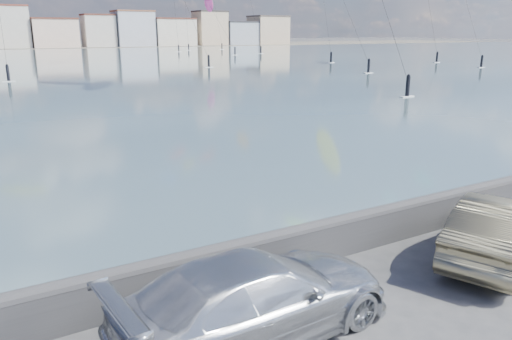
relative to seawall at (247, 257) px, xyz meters
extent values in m
plane|color=#333335|center=(0.00, -2.70, -0.58)|extent=(700.00, 700.00, 0.00)
cube|color=#28282B|center=(0.00, 0.00, -0.13)|extent=(400.00, 0.35, 0.90)
cylinder|color=#28282B|center=(0.00, 0.00, 0.32)|extent=(400.00, 0.36, 0.36)
cube|color=beige|center=(11.00, 183.30, 6.17)|extent=(13.00, 10.00, 13.50)
cube|color=brown|center=(11.00, 183.30, 13.22)|extent=(13.26, 10.20, 0.60)
cube|color=beige|center=(25.50, 183.30, 4.17)|extent=(15.00, 12.00, 9.50)
cube|color=#562D23|center=(25.50, 183.30, 9.22)|extent=(15.30, 12.24, 0.60)
cube|color=beige|center=(41.00, 183.30, 4.92)|extent=(11.00, 9.00, 11.00)
cube|color=#562D23|center=(41.00, 183.30, 10.72)|extent=(11.22, 9.18, 0.60)
cube|color=#B2B7C6|center=(54.00, 183.30, 5.67)|extent=(14.00, 11.00, 12.50)
cube|color=brown|center=(54.00, 183.30, 12.22)|extent=(14.28, 11.22, 0.60)
cube|color=beige|center=(69.50, 183.30, 4.42)|extent=(16.00, 12.00, 10.00)
cube|color=#562D23|center=(69.50, 183.30, 9.72)|extent=(16.32, 12.24, 0.60)
cube|color=#CCB293|center=(86.00, 183.30, 5.92)|extent=(12.00, 10.00, 13.00)
cube|color=#383330|center=(86.00, 183.30, 12.72)|extent=(12.24, 10.20, 0.60)
cube|color=#9EA8B7|center=(99.50, 183.30, 3.92)|extent=(14.00, 11.00, 9.00)
cube|color=#2D2D33|center=(99.50, 183.30, 8.72)|extent=(14.28, 11.22, 0.60)
cube|color=#CCB293|center=(114.00, 183.30, 5.17)|extent=(15.00, 12.00, 11.50)
cube|color=#4C423D|center=(114.00, 183.30, 11.22)|extent=(15.30, 12.24, 0.60)
imported|color=silver|center=(-0.91, -1.98, 0.23)|extent=(5.75, 2.69, 1.62)
imported|color=tan|center=(6.06, -2.17, 0.22)|extent=(5.15, 3.43, 1.61)
ellipsoid|color=#E5338C|center=(52.41, 112.79, 11.62)|extent=(5.49, 7.28, 4.28)
cube|color=white|center=(52.83, 99.62, -0.53)|extent=(1.40, 0.42, 0.08)
cylinder|color=black|center=(52.83, 99.62, 0.37)|extent=(0.36, 0.36, 1.70)
sphere|color=black|center=(52.83, 99.62, 1.27)|extent=(0.28, 0.28, 0.28)
cylinder|color=black|center=(52.62, 106.21, 6.17)|extent=(0.45, 13.19, 10.92)
cube|color=white|center=(67.68, 136.26, -0.53)|extent=(1.40, 0.42, 0.08)
cylinder|color=black|center=(67.68, 136.26, 0.37)|extent=(0.36, 0.36, 1.70)
sphere|color=black|center=(67.68, 136.26, 1.27)|extent=(0.28, 0.28, 0.28)
cube|color=white|center=(66.36, 42.18, -0.53)|extent=(1.40, 0.42, 0.08)
cylinder|color=black|center=(66.36, 42.18, 0.37)|extent=(0.36, 0.36, 1.70)
sphere|color=black|center=(66.36, 42.18, 1.27)|extent=(0.28, 0.28, 0.28)
cube|color=white|center=(29.34, 64.44, -0.53)|extent=(1.40, 0.42, 0.08)
cylinder|color=black|center=(29.34, 64.44, 0.37)|extent=(0.36, 0.36, 1.70)
sphere|color=black|center=(29.34, 64.44, 1.27)|extent=(0.28, 0.28, 0.28)
cube|color=white|center=(-0.34, 54.82, -0.53)|extent=(1.40, 0.42, 0.08)
cylinder|color=black|center=(-0.34, 54.82, 0.37)|extent=(0.36, 0.36, 1.70)
sphere|color=black|center=(-0.34, 54.82, 1.27)|extent=(0.28, 0.28, 0.28)
cube|color=white|center=(62.26, 103.21, -0.53)|extent=(1.40, 0.42, 0.08)
cylinder|color=black|center=(62.26, 103.21, 0.37)|extent=(0.36, 0.36, 1.70)
sphere|color=black|center=(62.26, 103.21, 1.27)|extent=(0.28, 0.28, 0.28)
cylinder|color=black|center=(62.10, 107.97, 12.26)|extent=(0.36, 9.54, 23.09)
cube|color=white|center=(53.79, 64.20, -0.53)|extent=(1.40, 0.42, 0.08)
cylinder|color=black|center=(53.79, 64.20, 0.37)|extent=(0.36, 0.36, 1.70)
sphere|color=black|center=(53.79, 64.20, 1.27)|extent=(0.28, 0.28, 0.28)
cube|color=white|center=(71.05, 54.91, -0.53)|extent=(1.40, 0.42, 0.08)
cylinder|color=black|center=(71.05, 54.91, 0.37)|extent=(0.36, 0.36, 1.70)
sphere|color=black|center=(71.05, 54.91, 1.27)|extent=(0.28, 0.28, 0.28)
cube|color=white|center=(28.48, 21.96, -0.53)|extent=(1.40, 0.42, 0.08)
cylinder|color=black|center=(28.48, 21.96, 0.37)|extent=(0.36, 0.36, 1.70)
sphere|color=black|center=(28.48, 21.96, 1.27)|extent=(0.28, 0.28, 0.28)
cube|color=white|center=(55.37, 134.01, -0.53)|extent=(1.40, 0.42, 0.08)
cylinder|color=black|center=(55.37, 134.01, 0.37)|extent=(0.36, 0.36, 1.70)
sphere|color=black|center=(55.37, 134.01, 1.27)|extent=(0.28, 0.28, 0.28)
cube|color=white|center=(48.55, 124.93, -0.53)|extent=(1.40, 0.42, 0.08)
cylinder|color=black|center=(48.55, 124.93, 0.37)|extent=(0.36, 0.36, 1.70)
sphere|color=black|center=(48.55, 124.93, 1.27)|extent=(0.28, 0.28, 0.28)
cube|color=white|center=(43.36, 43.00, -0.53)|extent=(1.40, 0.42, 0.08)
cylinder|color=black|center=(43.36, 43.00, 0.37)|extent=(0.36, 0.36, 1.70)
sphere|color=black|center=(43.36, 43.00, 1.27)|extent=(0.28, 0.28, 0.28)
cylinder|color=black|center=(43.83, 47.64, 6.59)|extent=(0.97, 9.32, 11.76)
camera|label=1|loc=(-5.11, -9.10, 4.98)|focal=35.00mm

